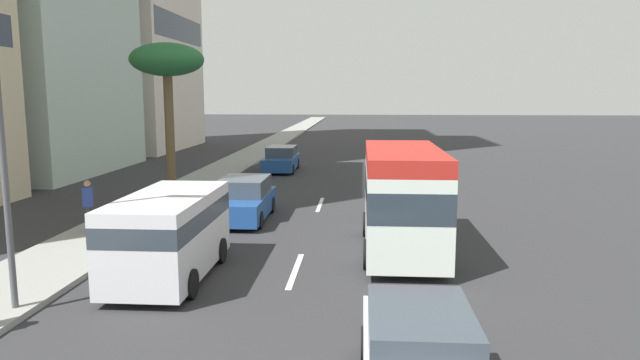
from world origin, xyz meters
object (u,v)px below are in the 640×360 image
object	(u,v)px
car_fifth	(281,159)
palm_tree	(167,64)
car_third	(418,357)
street_lamp	(4,111)
van_fourth	(169,231)
pedestrian_near_lamp	(88,203)
minibus_lead	(403,196)
car_second	(244,200)

from	to	relation	value
car_fifth	palm_tree	xyz separation A→B (m)	(-11.11, 3.38, 5.37)
car_third	palm_tree	distance (m)	19.39
palm_tree	street_lamp	world-z (taller)	street_lamp
van_fourth	pedestrian_near_lamp	bearing A→B (deg)	-135.08
minibus_lead	van_fourth	world-z (taller)	minibus_lead
pedestrian_near_lamp	street_lamp	size ratio (longest dim) A/B	0.25
car_third	street_lamp	size ratio (longest dim) A/B	0.60
street_lamp	car_fifth	bearing A→B (deg)	-5.92
pedestrian_near_lamp	palm_tree	distance (m)	7.86
palm_tree	minibus_lead	bearing A→B (deg)	-126.93
palm_tree	car_fifth	bearing A→B (deg)	-16.91
van_fourth	car_fifth	bearing A→B (deg)	-179.97
minibus_lead	palm_tree	distance (m)	12.88
van_fourth	car_fifth	distance (m)	21.45
palm_tree	car_second	bearing A→B (deg)	-128.53
minibus_lead	palm_tree	size ratio (longest dim) A/B	0.93
van_fourth	pedestrian_near_lamp	world-z (taller)	van_fourth
car_second	car_fifth	size ratio (longest dim) A/B	1.00
pedestrian_near_lamp	car_fifth	bearing A→B (deg)	-117.13
pedestrian_near_lamp	car_third	bearing A→B (deg)	122.33
minibus_lead	van_fourth	size ratio (longest dim) A/B	1.30
car_third	street_lamp	xyz separation A→B (m)	(3.08, 8.46, 3.73)
car_third	street_lamp	distance (m)	9.75
car_second	minibus_lead	bearing A→B (deg)	54.18
van_fourth	palm_tree	distance (m)	11.90
van_fourth	street_lamp	distance (m)	4.89
palm_tree	pedestrian_near_lamp	bearing A→B (deg)	171.39
street_lamp	car_third	bearing A→B (deg)	-109.98
van_fourth	minibus_lead	bearing A→B (deg)	115.83
minibus_lead	van_fourth	xyz separation A→B (m)	(-3.05, 6.30, -0.46)
car_second	palm_tree	size ratio (longest dim) A/B	0.67
car_fifth	palm_tree	distance (m)	12.80
car_fifth	palm_tree	size ratio (longest dim) A/B	0.68
pedestrian_near_lamp	van_fourth	bearing A→B (deg)	121.85
street_lamp	minibus_lead	bearing A→B (deg)	-56.81
car_second	pedestrian_near_lamp	bearing A→B (deg)	-58.50
car_second	palm_tree	bearing A→B (deg)	-128.53
palm_tree	car_third	bearing A→B (deg)	-149.92
car_fifth	palm_tree	bearing A→B (deg)	-16.91
minibus_lead	palm_tree	xyz separation A→B (m)	(7.28, 9.69, 4.36)
pedestrian_near_lamp	minibus_lead	bearing A→B (deg)	160.13
car_third	van_fourth	size ratio (longest dim) A/B	0.85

